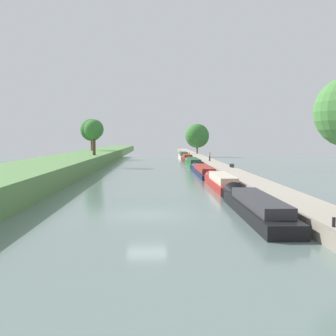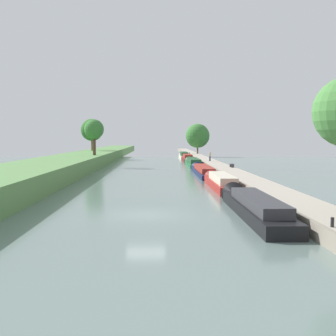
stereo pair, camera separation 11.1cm
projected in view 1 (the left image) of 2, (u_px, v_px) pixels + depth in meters
The scene contains 16 objects.
ground_plane at pixel (147, 215), 25.72m from camera, with size 160.00×160.00×0.00m, color slate.
right_towpath at pixel (302, 208), 25.95m from camera, with size 3.04×260.00×0.81m.
stone_quay at pixel (277, 207), 25.90m from camera, with size 0.25×260.00×0.86m.
narrowboat_black at pixel (253, 205), 25.88m from camera, with size 2.03×13.72×1.95m.
narrowboat_red at pixel (220, 182), 39.76m from camera, with size 1.93×12.37×1.96m.
narrowboat_navy at pixel (203, 171), 54.35m from camera, with size 1.97×16.25×1.87m.
narrowboat_green at pixel (193, 162), 71.46m from camera, with size 2.08×15.05×2.02m.
narrowboat_maroon at pixel (187, 158), 85.15m from camera, with size 1.92×10.67×2.10m.
narrowboat_cream at pixel (183, 156), 96.91m from camera, with size 1.93×12.30×2.13m.
tree_rightbank_midnear at pixel (197, 136), 104.35m from camera, with size 6.20×6.20×7.73m.
tree_leftbank_downstream at pixel (94, 130), 67.52m from camera, with size 3.30×3.30×5.99m.
tree_leftbank_upstream at pixel (92, 130), 92.36m from camera, with size 5.06×5.06×7.26m.
person_walking at pixel (210, 156), 71.31m from camera, with size 0.34×0.34×1.66m.
mooring_bollard_near at pixel (334, 222), 18.47m from camera, with size 0.16×0.16×0.45m.
mooring_bollard_far at pixel (189, 153), 102.34m from camera, with size 0.16×0.16×0.45m.
park_bench at pixel (232, 165), 56.27m from camera, with size 0.44×1.50×0.47m.
Camera 1 is at (0.69, -25.45, 4.88)m, focal length 43.23 mm.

